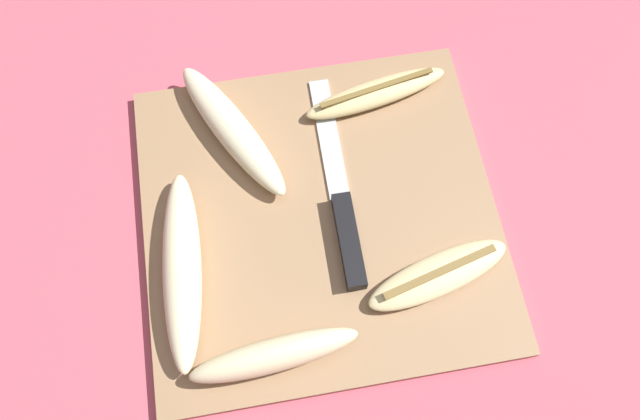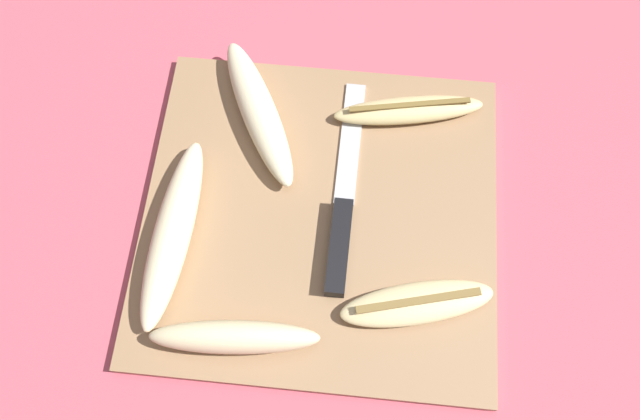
{
  "view_description": "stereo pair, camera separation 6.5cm",
  "coord_description": "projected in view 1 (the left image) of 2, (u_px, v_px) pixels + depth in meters",
  "views": [
    {
      "loc": [
        -0.04,
        -0.24,
        0.62
      ],
      "look_at": [
        0.0,
        0.0,
        0.02
      ],
      "focal_mm": 35.0,
      "sensor_mm": 36.0,
      "label": 1
    },
    {
      "loc": [
        0.02,
        -0.24,
        0.62
      ],
      "look_at": [
        0.0,
        0.0,
        0.02
      ],
      "focal_mm": 35.0,
      "sensor_mm": 36.0,
      "label": 2
    }
  ],
  "objects": [
    {
      "name": "banana_ripe_center",
      "position": [
        438.0,
        275.0,
        0.62
      ],
      "size": [
        0.16,
        0.08,
        0.02
      ],
      "rotation": [
        0.0,
        0.0,
        1.82
      ],
      "color": "beige",
      "rests_on": "cutting_board"
    },
    {
      "name": "ground_plane",
      "position": [
        320.0,
        218.0,
        0.67
      ],
      "size": [
        4.0,
        4.0,
        0.0
      ],
      "primitive_type": "plane",
      "color": "#C65160"
    },
    {
      "name": "banana_pale_long",
      "position": [
        182.0,
        269.0,
        0.62
      ],
      "size": [
        0.05,
        0.21,
        0.03
      ],
      "rotation": [
        0.0,
        0.0,
        3.08
      ],
      "color": "beige",
      "rests_on": "cutting_board"
    },
    {
      "name": "knife",
      "position": [
        344.0,
        217.0,
        0.65
      ],
      "size": [
        0.02,
        0.25,
        0.02
      ],
      "rotation": [
        0.0,
        0.0,
        -0.01
      ],
      "color": "black",
      "rests_on": "cutting_board"
    },
    {
      "name": "banana_bright_far",
      "position": [
        232.0,
        129.0,
        0.68
      ],
      "size": [
        0.12,
        0.19,
        0.03
      ],
      "rotation": [
        0.0,
        0.0,
        0.47
      ],
      "color": "beige",
      "rests_on": "cutting_board"
    },
    {
      "name": "banana_cream_curved",
      "position": [
        274.0,
        355.0,
        0.58
      ],
      "size": [
        0.17,
        0.05,
        0.04
      ],
      "rotation": [
        0.0,
        0.0,
        4.8
      ],
      "color": "beige",
      "rests_on": "cutting_board"
    },
    {
      "name": "banana_spotted_left",
      "position": [
        376.0,
        93.0,
        0.7
      ],
      "size": [
        0.17,
        0.06,
        0.02
      ],
      "rotation": [
        0.0,
        0.0,
        4.9
      ],
      "color": "#DBC684",
      "rests_on": "cutting_board"
    },
    {
      "name": "cutting_board",
      "position": [
        320.0,
        216.0,
        0.66
      ],
      "size": [
        0.37,
        0.36,
        0.01
      ],
      "color": "#997551",
      "rests_on": "ground_plane"
    }
  ]
}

